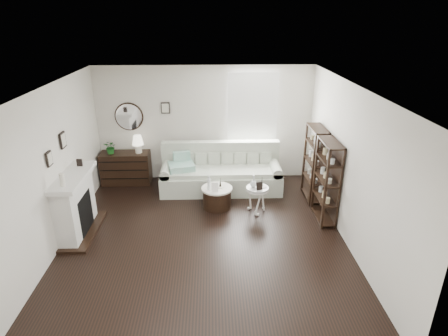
{
  "coord_description": "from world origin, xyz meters",
  "views": [
    {
      "loc": [
        0.15,
        -5.74,
        3.79
      ],
      "look_at": [
        0.38,
        0.8,
        1.04
      ],
      "focal_mm": 30.0,
      "sensor_mm": 36.0,
      "label": 1
    }
  ],
  "objects_px": {
    "dresser": "(126,168)",
    "pedestal_table": "(257,189)",
    "drum_table": "(217,197)",
    "sofa": "(221,174)"
  },
  "relations": [
    {
      "from": "drum_table",
      "to": "pedestal_table",
      "type": "bearing_deg",
      "value": -15.86
    },
    {
      "from": "pedestal_table",
      "to": "drum_table",
      "type": "bearing_deg",
      "value": 164.14
    },
    {
      "from": "dresser",
      "to": "pedestal_table",
      "type": "relative_size",
      "value": 2.06
    },
    {
      "from": "pedestal_table",
      "to": "dresser",
      "type": "bearing_deg",
      "value": 152.69
    },
    {
      "from": "dresser",
      "to": "drum_table",
      "type": "height_order",
      "value": "dresser"
    },
    {
      "from": "sofa",
      "to": "pedestal_table",
      "type": "height_order",
      "value": "sofa"
    },
    {
      "from": "drum_table",
      "to": "dresser",
      "type": "bearing_deg",
      "value": 148.85
    },
    {
      "from": "dresser",
      "to": "pedestal_table",
      "type": "distance_m",
      "value": 3.3
    },
    {
      "from": "drum_table",
      "to": "pedestal_table",
      "type": "relative_size",
      "value": 1.15
    },
    {
      "from": "sofa",
      "to": "dresser",
      "type": "height_order",
      "value": "sofa"
    }
  ]
}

